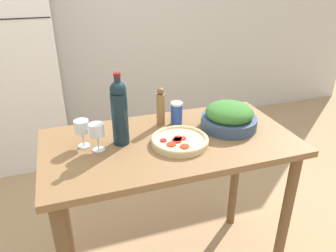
# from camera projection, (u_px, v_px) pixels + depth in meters

# --- Properties ---
(wall_back) EXTENTS (6.40, 0.08, 2.60)m
(wall_back) POSITION_uv_depth(u_px,v_px,m) (101.00, 9.00, 3.27)
(wall_back) COLOR silver
(wall_back) RESTS_ON ground_plane
(refrigerator) EXTENTS (0.68, 0.70, 1.87)m
(refrigerator) POSITION_uv_depth(u_px,v_px,m) (17.00, 63.00, 2.87)
(refrigerator) COLOR white
(refrigerator) RESTS_ON ground_plane
(prep_counter) EXTENTS (1.24, 0.65, 0.92)m
(prep_counter) POSITION_uv_depth(u_px,v_px,m) (170.00, 165.00, 1.69)
(prep_counter) COLOR brown
(prep_counter) RESTS_ON ground_plane
(wine_bottle) EXTENTS (0.08, 0.08, 0.35)m
(wine_bottle) POSITION_uv_depth(u_px,v_px,m) (120.00, 112.00, 1.52)
(wine_bottle) COLOR #142833
(wine_bottle) RESTS_ON prep_counter
(wine_glass_near) EXTENTS (0.07, 0.07, 0.14)m
(wine_glass_near) POSITION_uv_depth(u_px,v_px,m) (97.00, 131.00, 1.49)
(wine_glass_near) COLOR silver
(wine_glass_near) RESTS_ON prep_counter
(wine_glass_far) EXTENTS (0.07, 0.07, 0.14)m
(wine_glass_far) POSITION_uv_depth(u_px,v_px,m) (82.00, 128.00, 1.52)
(wine_glass_far) COLOR silver
(wine_glass_far) RESTS_ON prep_counter
(pepper_mill) EXTENTS (0.04, 0.04, 0.21)m
(pepper_mill) POSITION_uv_depth(u_px,v_px,m) (161.00, 107.00, 1.73)
(pepper_mill) COLOR olive
(pepper_mill) RESTS_ON prep_counter
(salad_bowl) EXTENTS (0.29, 0.29, 0.14)m
(salad_bowl) POSITION_uv_depth(u_px,v_px,m) (229.00, 117.00, 1.72)
(salad_bowl) COLOR #384C6B
(salad_bowl) RESTS_ON prep_counter
(homemade_pizza) EXTENTS (0.28, 0.28, 0.03)m
(homemade_pizza) POSITION_uv_depth(u_px,v_px,m) (180.00, 140.00, 1.58)
(homemade_pizza) COLOR #DBC189
(homemade_pizza) RESTS_ON prep_counter
(salt_canister) EXTENTS (0.06, 0.06, 0.12)m
(salt_canister) POSITION_uv_depth(u_px,v_px,m) (177.00, 113.00, 1.76)
(salt_canister) COLOR #284CA3
(salt_canister) RESTS_ON prep_counter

